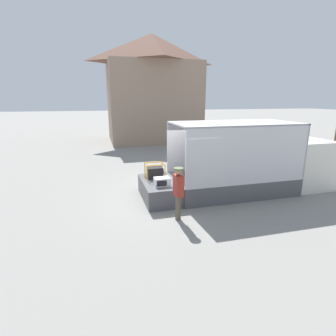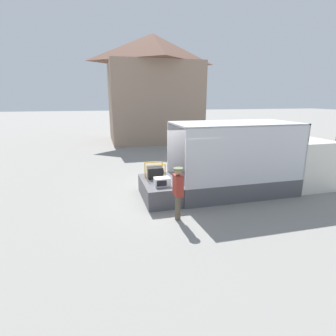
# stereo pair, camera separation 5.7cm
# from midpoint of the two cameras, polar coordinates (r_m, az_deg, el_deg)

# --- Properties ---
(ground_plane) EXTENTS (160.00, 160.00, 0.00)m
(ground_plane) POSITION_cam_midpoint_polar(r_m,az_deg,el_deg) (10.43, 1.37, -6.33)
(ground_plane) COLOR gray
(box_truck) EXTENTS (6.75, 2.48, 2.87)m
(box_truck) POSITION_cam_midpoint_polar(r_m,az_deg,el_deg) (11.86, 20.18, -0.23)
(box_truck) COLOR silver
(box_truck) RESTS_ON ground
(tailgate_deck) EXTENTS (1.28, 2.35, 0.71)m
(tailgate_deck) POSITION_cam_midpoint_polar(r_m,az_deg,el_deg) (10.16, -2.09, -4.78)
(tailgate_deck) COLOR #4C4C51
(tailgate_deck) RESTS_ON ground
(microwave) EXTENTS (0.56, 0.41, 0.30)m
(microwave) POSITION_cam_midpoint_polar(r_m,az_deg,el_deg) (9.48, -1.48, -2.99)
(microwave) COLOR white
(microwave) RESTS_ON tailgate_deck
(portable_generator) EXTENTS (0.75, 0.52, 0.61)m
(portable_generator) POSITION_cam_midpoint_polar(r_m,az_deg,el_deg) (10.38, -2.92, -0.96)
(portable_generator) COLOR black
(portable_generator) RESTS_ON tailgate_deck
(worker_person) EXTENTS (0.31, 0.44, 1.72)m
(worker_person) POSITION_cam_midpoint_polar(r_m,az_deg,el_deg) (8.20, 2.06, -4.47)
(worker_person) COLOR brown
(worker_person) RESTS_ON ground
(house_backdrop) EXTENTS (8.15, 6.46, 9.18)m
(house_backdrop) POSITION_cam_midpoint_polar(r_m,az_deg,el_deg) (24.63, -3.50, 16.95)
(house_backdrop) COLOR gray
(house_backdrop) RESTS_ON ground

